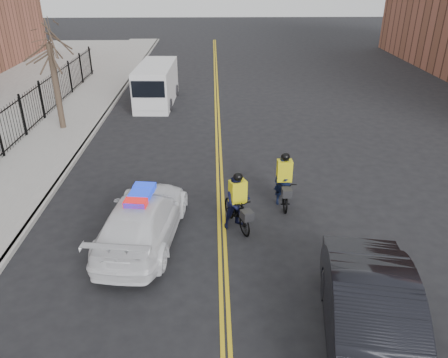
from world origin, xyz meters
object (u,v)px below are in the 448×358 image
cyclist_near (283,186)px  cyclist_far (238,206)px  police_cruiser (143,219)px  cargo_van (156,85)px  dark_sedan (373,321)px

cyclist_near → cyclist_far: (-1.62, -1.42, 0.08)m
police_cruiser → cyclist_near: cyclist_near is taller
cyclist_near → cyclist_far: cyclist_near is taller
cargo_van → cyclist_far: (4.00, -13.45, -0.34)m
police_cruiser → cyclist_near: (4.42, 2.05, -0.07)m
dark_sedan → cyclist_far: (-2.49, 4.94, -0.11)m
dark_sedan → cargo_van: cargo_van is taller
dark_sedan → cargo_van: bearing=119.0°
dark_sedan → cyclist_far: size_ratio=2.68×
police_cruiser → dark_sedan: bearing=147.9°
cargo_van → police_cruiser: bearing=-83.0°
police_cruiser → cargo_van: 14.14m
dark_sedan → cyclist_near: 6.42m
dark_sedan → cyclist_far: bearing=126.3°
cyclist_near → cyclist_far: bearing=-138.9°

